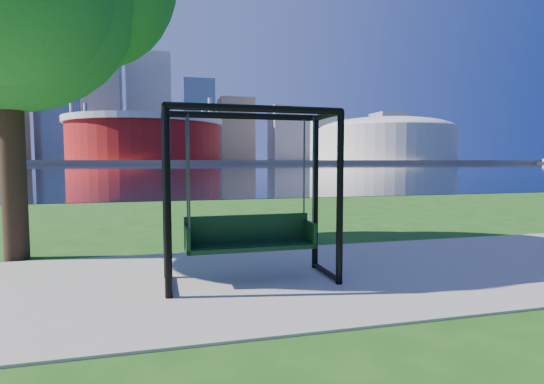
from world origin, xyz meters
name	(u,v)px	position (x,y,z in m)	size (l,w,h in m)	color
ground	(279,269)	(0.00, 0.00, 0.00)	(900.00, 900.00, 0.00)	#1E5114
path	(288,277)	(0.00, -0.50, 0.01)	(120.00, 4.00, 0.03)	#9E937F
river	(169,168)	(0.00, 102.00, 0.01)	(900.00, 180.00, 0.02)	black
far_bank	(164,162)	(0.00, 306.00, 1.00)	(900.00, 228.00, 2.00)	#937F60
stadium	(146,138)	(-10.00, 235.00, 14.23)	(83.00, 83.00, 32.00)	maroon
arena	(386,138)	(135.00, 235.00, 15.87)	(84.00, 84.00, 26.56)	beige
skyline	(157,114)	(-4.27, 319.39, 35.89)	(392.00, 66.00, 96.50)	gray
swing	(250,200)	(-0.57, -0.57, 1.16)	(2.36, 1.04, 2.41)	black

